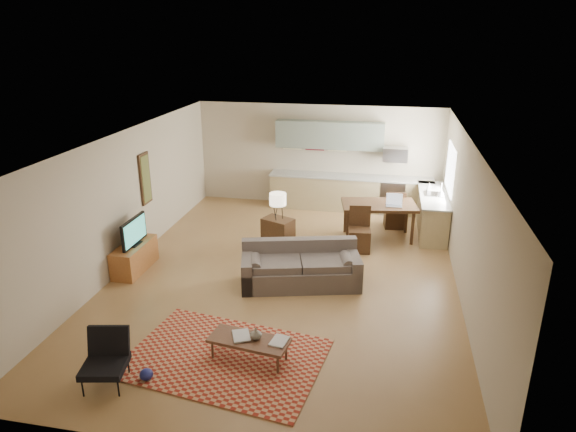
% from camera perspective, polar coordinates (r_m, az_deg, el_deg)
% --- Properties ---
extents(room, '(9.00, 9.00, 9.00)m').
position_cam_1_polar(room, '(9.55, -0.35, 0.51)').
color(room, olive).
rests_on(room, ground).
extents(kitchen_counter_back, '(4.26, 0.64, 0.92)m').
position_cam_1_polar(kitchen_counter_back, '(13.66, 6.89, 2.56)').
color(kitchen_counter_back, tan).
rests_on(kitchen_counter_back, ground).
extents(kitchen_counter_right, '(0.64, 2.26, 0.92)m').
position_cam_1_polar(kitchen_counter_right, '(12.56, 15.70, 0.33)').
color(kitchen_counter_right, tan).
rests_on(kitchen_counter_right, ground).
extents(kitchen_range, '(0.62, 0.62, 0.90)m').
position_cam_1_polar(kitchen_range, '(13.63, 11.50, 2.22)').
color(kitchen_range, '#A5A8AD').
rests_on(kitchen_range, ground).
extents(kitchen_microwave, '(0.62, 0.40, 0.35)m').
position_cam_1_polar(kitchen_microwave, '(13.36, 11.83, 6.73)').
color(kitchen_microwave, '#A5A8AD').
rests_on(kitchen_microwave, room).
extents(upper_cabinets, '(2.80, 0.34, 0.70)m').
position_cam_1_polar(upper_cabinets, '(13.48, 4.64, 8.96)').
color(upper_cabinets, gray).
rests_on(upper_cabinets, room).
extents(window_right, '(0.02, 1.40, 1.05)m').
position_cam_1_polar(window_right, '(12.27, 17.58, 5.03)').
color(window_right, white).
rests_on(window_right, room).
extents(wall_art_left, '(0.06, 0.42, 1.10)m').
position_cam_1_polar(wall_art_left, '(11.34, -15.55, 4.02)').
color(wall_art_left, olive).
rests_on(wall_art_left, room).
extents(triptych, '(1.70, 0.04, 0.50)m').
position_cam_1_polar(triptych, '(13.71, 3.01, 8.33)').
color(triptych, beige).
rests_on(triptych, room).
extents(rug, '(3.05, 2.33, 0.02)m').
position_cam_1_polar(rug, '(7.88, -7.01, -15.36)').
color(rug, maroon).
rests_on(rug, floor).
extents(sofa, '(2.47, 1.53, 0.80)m').
position_cam_1_polar(sofa, '(9.62, 1.42, -5.50)').
color(sofa, '#594E48').
rests_on(sofa, floor).
extents(coffee_table, '(1.23, 0.64, 0.35)m').
position_cam_1_polar(coffee_table, '(7.72, -4.34, -14.55)').
color(coffee_table, '#533322').
rests_on(coffee_table, floor).
extents(book_a, '(0.48, 0.50, 0.03)m').
position_cam_1_polar(book_a, '(7.67, -6.15, -13.21)').
color(book_a, maroon).
rests_on(book_a, coffee_table).
extents(book_b, '(0.33, 0.38, 0.02)m').
position_cam_1_polar(book_b, '(7.58, -1.78, -13.54)').
color(book_b, navy).
rests_on(book_b, coffee_table).
extents(vase, '(0.18, 0.18, 0.18)m').
position_cam_1_polar(vase, '(7.58, -3.59, -12.88)').
color(vase, black).
rests_on(vase, coffee_table).
extents(armchair, '(0.77, 0.77, 0.75)m').
position_cam_1_polar(armchair, '(7.54, -19.76, -14.98)').
color(armchair, black).
rests_on(armchair, floor).
extents(tv_credenza, '(0.46, 1.19, 0.55)m').
position_cam_1_polar(tv_credenza, '(10.69, -16.68, -4.39)').
color(tv_credenza, '#945529').
rests_on(tv_credenza, floor).
extents(tv, '(0.09, 0.92, 0.55)m').
position_cam_1_polar(tv, '(10.46, -16.76, -1.67)').
color(tv, black).
rests_on(tv, tv_credenza).
extents(console_table, '(0.75, 0.64, 0.74)m').
position_cam_1_polar(console_table, '(11.07, -1.11, -2.09)').
color(console_table, '#342012').
rests_on(console_table, floor).
extents(table_lamp, '(0.48, 0.48, 0.59)m').
position_cam_1_polar(table_lamp, '(10.84, -1.14, 1.15)').
color(table_lamp, beige).
rests_on(table_lamp, console_table).
extents(dining_table, '(1.79, 1.21, 0.84)m').
position_cam_1_polar(dining_table, '(11.89, 9.97, -0.55)').
color(dining_table, '#342012').
rests_on(dining_table, floor).
extents(dining_chair_near, '(0.51, 0.53, 0.97)m').
position_cam_1_polar(dining_chair_near, '(11.13, 7.97, -1.51)').
color(dining_chair_near, '#342012').
rests_on(dining_chair_near, floor).
extents(dining_chair_far, '(0.50, 0.52, 0.94)m').
position_cam_1_polar(dining_chair_far, '(12.61, 11.76, 0.81)').
color(dining_chair_far, '#342012').
rests_on(dining_chair_far, floor).
extents(laptop, '(0.35, 0.27, 0.26)m').
position_cam_1_polar(laptop, '(11.60, 11.74, 1.69)').
color(laptop, '#A5A8AD').
rests_on(laptop, dining_table).
extents(soap_bottle, '(0.12, 0.12, 0.19)m').
position_cam_1_polar(soap_bottle, '(12.66, 15.41, 3.17)').
color(soap_bottle, beige).
rests_on(soap_bottle, kitchen_counter_right).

